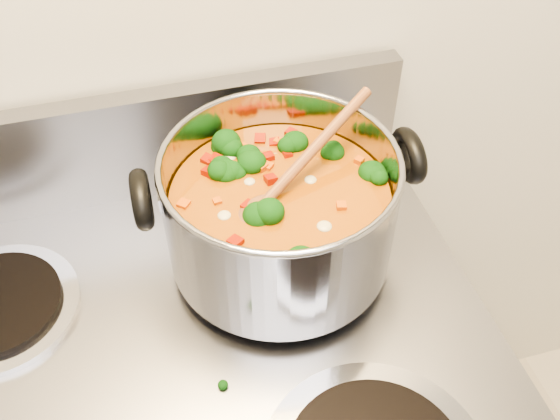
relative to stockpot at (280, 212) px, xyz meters
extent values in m
cube|color=gray|center=(-0.17, 0.18, -0.01)|extent=(0.77, 0.03, 0.16)
cylinder|color=#A5A5AD|center=(0.02, 0.01, -0.08)|extent=(0.19, 0.19, 0.01)
cylinder|color=black|center=(0.02, 0.01, -0.08)|extent=(0.15, 0.15, 0.01)
cylinder|color=#9999A1|center=(0.00, 0.00, 0.00)|extent=(0.28, 0.28, 0.15)
torus|color=#9999A1|center=(0.00, 0.00, 0.08)|extent=(0.28, 0.28, 0.01)
cylinder|color=#92500D|center=(0.00, 0.00, -0.02)|extent=(0.26, 0.26, 0.10)
torus|color=black|center=(-0.16, 0.01, 0.06)|extent=(0.02, 0.08, 0.08)
torus|color=black|center=(0.16, -0.01, 0.06)|extent=(0.02, 0.08, 0.08)
ellipsoid|color=black|center=(0.01, -0.10, 0.03)|extent=(0.04, 0.04, 0.03)
ellipsoid|color=black|center=(-0.04, -0.01, 0.03)|extent=(0.04, 0.04, 0.03)
ellipsoid|color=black|center=(0.05, 0.10, 0.03)|extent=(0.04, 0.04, 0.03)
ellipsoid|color=black|center=(-0.03, 0.04, 0.03)|extent=(0.04, 0.04, 0.03)
ellipsoid|color=black|center=(0.03, -0.11, 0.03)|extent=(0.04, 0.04, 0.03)
ellipsoid|color=black|center=(0.03, 0.05, 0.03)|extent=(0.04, 0.04, 0.03)
ellipsoid|color=black|center=(-0.07, 0.01, 0.03)|extent=(0.04, 0.04, 0.03)
ellipsoid|color=black|center=(0.07, -0.02, 0.03)|extent=(0.04, 0.04, 0.03)
ellipsoid|color=black|center=(-0.03, 0.07, 0.03)|extent=(0.04, 0.04, 0.03)
ellipsoid|color=#8D1005|center=(-0.04, -0.09, 0.03)|extent=(0.01, 0.01, 0.01)
ellipsoid|color=#8D1005|center=(0.01, 0.05, 0.03)|extent=(0.01, 0.01, 0.01)
ellipsoid|color=#8D1005|center=(-0.05, 0.04, 0.03)|extent=(0.01, 0.01, 0.01)
ellipsoid|color=#8D1005|center=(0.03, 0.09, 0.03)|extent=(0.01, 0.01, 0.01)
ellipsoid|color=#8D1005|center=(-0.07, -0.04, 0.03)|extent=(0.01, 0.01, 0.01)
ellipsoid|color=#8D1005|center=(0.02, 0.00, 0.03)|extent=(0.01, 0.01, 0.01)
ellipsoid|color=#8D1005|center=(-0.03, -0.05, 0.03)|extent=(0.01, 0.01, 0.01)
ellipsoid|color=#8D1005|center=(0.02, 0.07, 0.03)|extent=(0.01, 0.01, 0.01)
ellipsoid|color=#8D1005|center=(-0.10, -0.04, 0.03)|extent=(0.01, 0.01, 0.01)
ellipsoid|color=#8D1005|center=(0.03, -0.08, 0.03)|extent=(0.01, 0.01, 0.01)
ellipsoid|color=#8D1005|center=(-0.01, -0.06, 0.03)|extent=(0.01, 0.01, 0.01)
ellipsoid|color=#8D1005|center=(-0.11, 0.04, 0.03)|extent=(0.01, 0.01, 0.01)
ellipsoid|color=#BE4D0A|center=(-0.05, 0.03, 0.03)|extent=(0.01, 0.01, 0.01)
ellipsoid|color=#BE4D0A|center=(0.08, -0.07, 0.03)|extent=(0.01, 0.01, 0.01)
ellipsoid|color=#BE4D0A|center=(-0.04, -0.01, 0.03)|extent=(0.01, 0.01, 0.01)
ellipsoid|color=#BE4D0A|center=(0.04, 0.07, 0.03)|extent=(0.01, 0.01, 0.01)
ellipsoid|color=#BE4D0A|center=(-0.03, -0.10, 0.03)|extent=(0.01, 0.01, 0.01)
ellipsoid|color=#BE4D0A|center=(0.05, 0.09, 0.03)|extent=(0.01, 0.01, 0.01)
ellipsoid|color=#BE4D0A|center=(0.07, -0.05, 0.03)|extent=(0.01, 0.01, 0.01)
ellipsoid|color=#BE4D0A|center=(0.03, -0.11, 0.03)|extent=(0.01, 0.01, 0.01)
ellipsoid|color=#BE4D0A|center=(-0.01, 0.09, 0.03)|extent=(0.01, 0.01, 0.01)
ellipsoid|color=#BE4D0A|center=(-0.03, 0.10, 0.03)|extent=(0.01, 0.01, 0.01)
ellipsoid|color=tan|center=(0.06, -0.10, 0.03)|extent=(0.02, 0.02, 0.01)
ellipsoid|color=tan|center=(-0.03, 0.04, 0.03)|extent=(0.02, 0.02, 0.01)
ellipsoid|color=tan|center=(0.09, 0.04, 0.03)|extent=(0.02, 0.02, 0.01)
ellipsoid|color=tan|center=(-0.07, -0.09, 0.03)|extent=(0.02, 0.02, 0.01)
ellipsoid|color=tan|center=(0.03, -0.02, 0.03)|extent=(0.02, 0.02, 0.01)
ellipsoid|color=tan|center=(-0.08, -0.02, 0.03)|extent=(0.02, 0.02, 0.01)
ellipsoid|color=brown|center=(-0.04, -0.02, 0.03)|extent=(0.07, 0.06, 0.03)
cylinder|color=brown|center=(0.05, 0.03, 0.06)|extent=(0.18, 0.12, 0.08)
ellipsoid|color=black|center=(-0.19, -0.13, -0.08)|extent=(0.01, 0.01, 0.01)
ellipsoid|color=black|center=(-0.11, 0.16, -0.08)|extent=(0.01, 0.01, 0.01)
camera|label=1|loc=(-0.14, -0.50, 0.54)|focal=40.00mm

